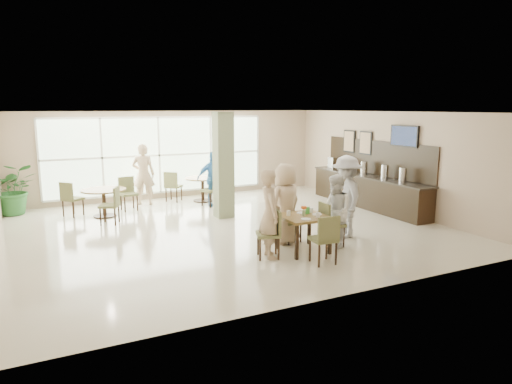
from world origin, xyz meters
name	(u,v)px	position (x,y,z in m)	size (l,w,h in m)	color
ground	(227,229)	(0.00, 0.00, 0.00)	(10.00, 10.00, 0.00)	beige
room_shell	(226,159)	(0.00, 0.00, 1.70)	(10.00, 10.00, 10.00)	white
window_bank	(159,155)	(-0.50, 4.46, 1.40)	(7.00, 0.04, 7.00)	silver
column	(223,165)	(0.40, 1.20, 1.40)	(0.45, 0.45, 2.80)	#656F4D
main_table	(304,220)	(0.74, -2.30, 0.65)	(0.92, 0.92, 0.75)	brown
round_table_left	(104,195)	(-2.49, 2.65, 0.59)	(1.18, 1.18, 0.75)	brown
round_table_right	(203,183)	(0.58, 3.44, 0.57)	(1.09, 1.09, 0.75)	brown
chairs_main_table	(303,229)	(0.73, -2.31, 0.47)	(2.11, 2.01, 0.95)	olive
chairs_table_left	(104,199)	(-2.50, 2.64, 0.47)	(2.06, 1.93, 0.95)	olive
chairs_table_right	(201,186)	(0.53, 3.43, 0.47)	(2.14, 1.76, 0.95)	olive
tabletop_clutter	(306,213)	(0.80, -2.30, 0.81)	(0.70, 0.70, 0.21)	white
buffet_counter	(368,188)	(4.70, 0.51, 0.55)	(0.64, 4.70, 1.95)	black
wall_tv	(404,136)	(4.94, -0.60, 2.15)	(0.06, 1.00, 0.58)	black
framed_art_a	(366,143)	(4.95, 1.00, 1.85)	(0.05, 0.55, 0.70)	black
framed_art_b	(349,141)	(4.95, 1.80, 1.85)	(0.05, 0.55, 0.70)	black
potted_plant	(13,189)	(-4.68, 3.99, 0.71)	(1.28, 1.28, 1.42)	#276229
teen_left	(270,214)	(-0.04, -2.32, 0.87)	(0.64, 0.42, 1.75)	tan
teen_far	(286,204)	(0.71, -1.62, 0.87)	(0.85, 0.47, 1.74)	tan
teen_right	(335,211)	(1.51, -2.32, 0.77)	(0.75, 0.58, 1.54)	white
teen_standing	(346,197)	(2.17, -1.80, 0.93)	(1.20, 0.69, 1.86)	#A7A6A9
adult_a	(213,179)	(0.64, 2.63, 0.82)	(0.96, 0.55, 1.64)	#4086C1
adult_b	(226,173)	(1.34, 3.36, 0.87)	(1.61, 0.69, 1.74)	white
adult_standing	(143,174)	(-1.18, 3.72, 0.92)	(0.67, 0.44, 1.85)	tan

